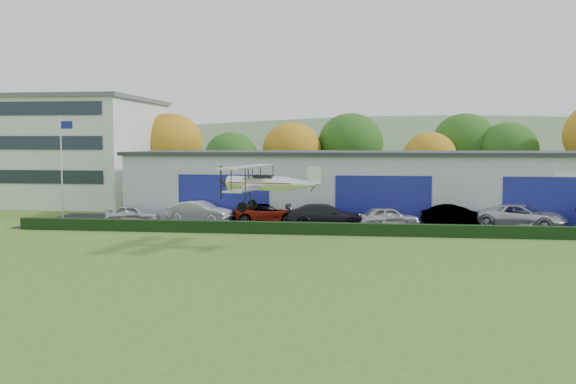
# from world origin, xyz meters

# --- Properties ---
(ground) EXTENTS (300.00, 300.00, 0.00)m
(ground) POSITION_xyz_m (0.00, 0.00, 0.00)
(ground) COLOR #436620
(ground) RESTS_ON ground
(apron) EXTENTS (48.00, 9.00, 0.05)m
(apron) POSITION_xyz_m (3.00, 21.00, 0.03)
(apron) COLOR black
(apron) RESTS_ON ground
(hedge) EXTENTS (46.00, 0.60, 0.80)m
(hedge) POSITION_xyz_m (3.00, 16.20, 0.40)
(hedge) COLOR black
(hedge) RESTS_ON ground
(hangar) EXTENTS (40.60, 12.60, 5.30)m
(hangar) POSITION_xyz_m (5.00, 27.98, 2.66)
(hangar) COLOR #B2B7BC
(hangar) RESTS_ON ground
(office_block) EXTENTS (20.60, 15.60, 10.40)m
(office_block) POSITION_xyz_m (-28.00, 35.00, 5.21)
(office_block) COLOR silver
(office_block) RESTS_ON ground
(flagpole) EXTENTS (1.05, 0.10, 8.00)m
(flagpole) POSITION_xyz_m (-19.88, 22.00, 4.78)
(flagpole) COLOR silver
(flagpole) RESTS_ON ground
(tree_belt) EXTENTS (75.70, 13.22, 10.12)m
(tree_belt) POSITION_xyz_m (0.85, 40.62, 5.61)
(tree_belt) COLOR #3D2614
(tree_belt) RESTS_ON ground
(distant_hills) EXTENTS (430.00, 196.00, 56.00)m
(distant_hills) POSITION_xyz_m (-4.38, 140.00, -13.05)
(distant_hills) COLOR #4C6642
(distant_hills) RESTS_ON ground
(car_0) EXTENTS (4.11, 1.97, 1.36)m
(car_0) POSITION_xyz_m (-13.42, 19.93, 0.73)
(car_0) COLOR silver
(car_0) RESTS_ON apron
(car_1) EXTENTS (5.18, 2.80, 1.62)m
(car_1) POSITION_xyz_m (-8.55, 20.79, 0.86)
(car_1) COLOR silver
(car_1) RESTS_ON apron
(car_2) EXTENTS (5.40, 3.56, 1.38)m
(car_2) POSITION_xyz_m (-3.64, 21.69, 0.74)
(car_2) COLOR gray
(car_2) RESTS_ON apron
(car_3) EXTENTS (5.88, 2.87, 1.65)m
(car_3) POSITION_xyz_m (0.95, 19.50, 0.87)
(car_3) COLOR black
(car_3) RESTS_ON apron
(car_4) EXTENTS (4.73, 2.99, 1.50)m
(car_4) POSITION_xyz_m (5.31, 19.81, 0.80)
(car_4) COLOR silver
(car_4) RESTS_ON apron
(car_5) EXTENTS (4.91, 2.74, 1.53)m
(car_5) POSITION_xyz_m (10.16, 21.23, 0.82)
(car_5) COLOR gray
(car_5) RESTS_ON apron
(car_6) EXTENTS (6.59, 4.97, 1.66)m
(car_6) POSITION_xyz_m (14.61, 20.83, 0.88)
(car_6) COLOR silver
(car_6) RESTS_ON apron
(biplane) EXTENTS (6.08, 6.95, 2.58)m
(biplane) POSITION_xyz_m (-1.88, 10.53, 3.80)
(biplane) COLOR silver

